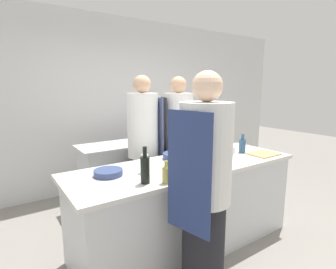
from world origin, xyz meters
TOP-DOWN VIEW (x-y plane):
  - ground_plane at (0.00, 0.00)m, footprint 16.00×16.00m
  - wall_back at (0.00, 2.13)m, footprint 8.00×0.06m
  - prep_counter at (0.00, 0.00)m, footprint 2.45×0.83m
  - pass_counter at (0.24, 1.27)m, footprint 1.98×0.56m
  - oven_range at (1.82, 1.74)m, footprint 1.00×0.67m
  - chef_at_prep_near at (-0.35, -0.65)m, footprint 0.44×0.42m
  - chef_at_stove at (-0.11, 0.72)m, footprint 0.41×0.39m
  - chef_at_pass_far at (0.43, 0.74)m, footprint 0.45×0.44m
  - bottle_olive_oil at (-0.49, -0.34)m, footprint 0.07×0.07m
  - bottle_vinegar at (-0.63, -0.24)m, footprint 0.08×0.08m
  - bottle_wine at (0.13, -0.25)m, footprint 0.08×0.08m
  - bottle_cooking_oil at (0.83, -0.01)m, footprint 0.08×0.08m
  - bottle_sauce at (-0.50, -0.01)m, footprint 0.07×0.07m
  - bottle_water at (0.19, -0.01)m, footprint 0.08×0.08m
  - bowl_mixing_large at (0.65, 0.07)m, footprint 0.19×0.19m
  - bowl_prep_small at (-0.22, -0.25)m, footprint 0.25×0.25m
  - bowl_ceramic_blue at (0.01, 0.22)m, footprint 0.28×0.28m
  - bowl_wooden_salad at (-0.81, 0.10)m, footprint 0.25×0.25m
  - cutting_board at (0.96, -0.21)m, footprint 0.33×0.27m

SIDE VIEW (x-z plane):
  - ground_plane at x=0.00m, z-range 0.00..0.00m
  - prep_counter at x=0.00m, z-range 0.00..0.90m
  - pass_counter at x=0.24m, z-range 0.00..0.90m
  - oven_range at x=1.82m, z-range 0.00..0.91m
  - chef_at_prep_near at x=-0.35m, z-range 0.00..1.79m
  - chef_at_pass_far at x=0.43m, z-range 0.00..1.81m
  - cutting_board at x=0.96m, z-range 0.90..0.91m
  - chef_at_stove at x=-0.11m, z-range 0.00..1.81m
  - bowl_prep_small at x=-0.22m, z-range 0.90..0.95m
  - bowl_wooden_salad at x=-0.81m, z-range 0.90..0.95m
  - bowl_ceramic_blue at x=0.01m, z-range 0.90..0.96m
  - bowl_mixing_large at x=0.65m, z-range 0.90..0.99m
  - bottle_olive_oil at x=-0.49m, z-range 0.88..1.07m
  - bottle_cooking_oil at x=0.83m, z-range 0.88..1.10m
  - bottle_wine at x=0.13m, z-range 0.88..1.11m
  - bottle_sauce at x=-0.50m, z-range 0.88..1.11m
  - bottle_water at x=0.19m, z-range 0.87..1.15m
  - bottle_vinegar at x=-0.63m, z-range 0.87..1.17m
  - wall_back at x=0.00m, z-range 0.00..2.80m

